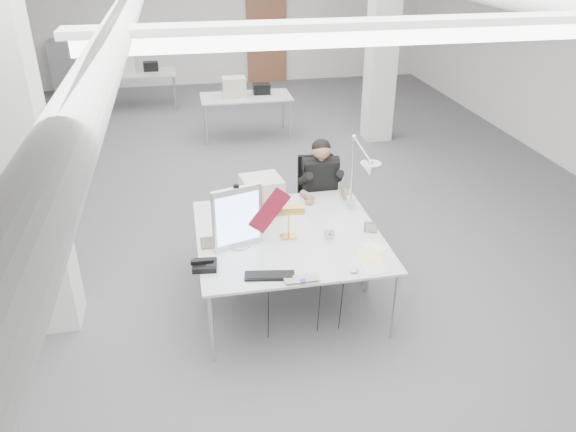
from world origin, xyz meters
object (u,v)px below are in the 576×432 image
bankers_lamp (289,224)px  office_chair (319,205)px  laptop (303,282)px  beige_monitor (262,195)px  seated_person (321,176)px  architect_lamp (359,182)px  desk_phone (205,266)px  desk_main (298,258)px  monitor (238,218)px

bankers_lamp → office_chair: bearing=68.9°
laptop → beige_monitor: (-0.14, 1.41, 0.18)m
seated_person → architect_lamp: architect_lamp is taller
laptop → desk_phone: bearing=152.7°
bankers_lamp → architect_lamp: size_ratio=0.37×
desk_main → bankers_lamp: bankers_lamp is taller
office_chair → seated_person: (0.00, -0.05, 0.40)m
seated_person → bankers_lamp: seated_person is taller
seated_person → desk_main: bearing=-109.4°
bankers_lamp → beige_monitor: beige_monitor is taller
monitor → laptop: (0.47, -0.73, -0.29)m
desk_main → laptop: (-0.04, -0.42, 0.02)m
laptop → desk_phone: desk_phone is taller
monitor → bankers_lamp: size_ratio=2.01×
desk_main → laptop: size_ratio=5.89×
monitor → laptop: 0.91m
desk_main → laptop: bearing=-95.8°
monitor → bankers_lamp: (0.50, 0.07, -0.15)m
beige_monitor → laptop: bearing=-92.5°
architect_lamp → bankers_lamp: bearing=-148.6°
desk_main → architect_lamp: bearing=40.1°
monitor → beige_monitor: 0.77m
office_chair → monitor: bearing=-129.9°
desk_main → bankers_lamp: size_ratio=5.93×
bankers_lamp → desk_phone: (-0.84, -0.40, -0.12)m
architect_lamp → monitor: bearing=-152.5°
laptop → beige_monitor: 1.43m
desk_main → office_chair: office_chair is taller
bankers_lamp → architect_lamp: (0.78, 0.27, 0.26)m
beige_monitor → architect_lamp: architect_lamp is taller
desk_main → office_chair: (0.57, 1.51, -0.24)m
desk_main → desk_phone: size_ratio=8.40×
architect_lamp → seated_person: bearing=116.1°
desk_phone → architect_lamp: size_ratio=0.26×
laptop → architect_lamp: (0.81, 1.07, 0.40)m
bankers_lamp → desk_phone: size_ratio=1.42×
beige_monitor → architect_lamp: bearing=-28.0°
monitor → architect_lamp: (1.28, 0.34, 0.11)m
desk_phone → beige_monitor: size_ratio=0.53×
desk_main → seated_person: bearing=68.5°
beige_monitor → seated_person: bearing=23.5°
laptop → desk_main: bearing=83.0°
beige_monitor → office_chair: bearing=26.2°
seated_person → beige_monitor: size_ratio=2.48×
monitor → laptop: bearing=-74.0°
desk_main → architect_lamp: (0.77, 0.65, 0.43)m
seated_person → bankers_lamp: 1.22m
bankers_lamp → architect_lamp: architect_lamp is taller
monitor → bankers_lamp: bearing=-8.1°
bankers_lamp → desk_main: bearing=-81.9°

